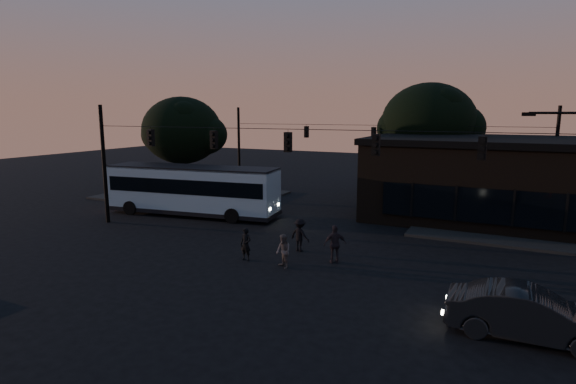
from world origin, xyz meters
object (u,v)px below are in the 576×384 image
at_px(building, 489,178).
at_px(car, 529,314).
at_px(pedestrian_d, 300,235).
at_px(pedestrian_b, 283,251).
at_px(pedestrian_a, 246,244).
at_px(bus, 193,188).
at_px(pedestrian_c, 335,244).

xyz_separation_m(building, car, (1.95, -17.23, -1.90)).
bearing_deg(pedestrian_d, car, 166.26).
bearing_deg(car, pedestrian_d, 62.68).
height_order(car, pedestrian_d, pedestrian_d).
bearing_deg(pedestrian_b, pedestrian_d, 133.63).
relative_size(pedestrian_b, pedestrian_d, 0.92).
height_order(pedestrian_a, pedestrian_b, pedestrian_a).
relative_size(car, pedestrian_d, 2.88).
relative_size(bus, car, 2.51).
distance_m(car, pedestrian_a, 12.21).
relative_size(bus, pedestrian_a, 7.76).
distance_m(car, pedestrian_c, 8.96).
distance_m(bus, pedestrian_d, 11.00).
distance_m(pedestrian_a, pedestrian_c, 4.26).
relative_size(building, bus, 1.25).
bearing_deg(building, pedestrian_a, -124.36).
bearing_deg(bus, building, 15.49).
bearing_deg(pedestrian_a, building, 58.87).
xyz_separation_m(building, pedestrian_c, (-5.99, -13.09, -1.79)).
distance_m(bus, car, 22.37).
relative_size(pedestrian_c, pedestrian_d, 1.08).
xyz_separation_m(bus, pedestrian_d, (10.08, -4.27, -1.05)).
bearing_deg(bus, car, -32.50).
bearing_deg(car, bus, 64.48).
distance_m(pedestrian_c, pedestrian_d, 2.46).
distance_m(pedestrian_a, pedestrian_b, 2.09).
height_order(building, car, building).
relative_size(car, pedestrian_c, 2.66).
relative_size(car, pedestrian_a, 3.09).
bearing_deg(building, bus, -156.83).
height_order(car, pedestrian_a, car).
height_order(building, pedestrian_b, building).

